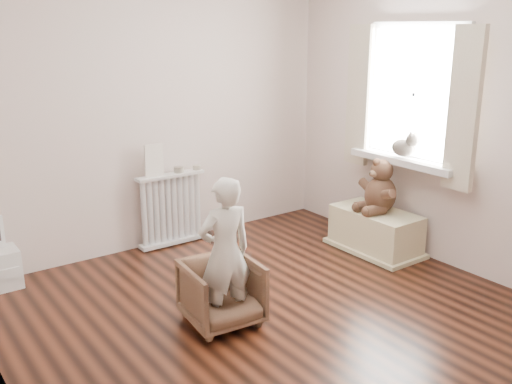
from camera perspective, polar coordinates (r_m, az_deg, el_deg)
floor at (r=4.25m, az=1.95°, el=-12.14°), size 3.60×3.60×0.01m
back_wall at (r=5.33m, az=-9.94°, el=8.22°), size 3.60×0.02×2.60m
right_wall at (r=5.10m, az=18.45°, el=7.29°), size 0.02×3.60×2.60m
window at (r=5.23m, az=15.66°, el=9.38°), size 0.03×0.90×1.10m
window_sill at (r=5.26m, az=14.57°, el=3.07°), size 0.22×1.10×0.06m
curtain_left at (r=4.82m, az=20.07°, el=7.73°), size 0.06×0.26×1.30m
curtain_right at (r=5.53m, az=10.26°, el=9.44°), size 0.06×0.26×1.30m
radiator at (r=5.44m, az=-8.46°, el=-1.38°), size 0.67×0.13×0.70m
paper_doll at (r=5.26m, az=-10.16°, el=3.13°), size 0.18×0.02×0.30m
tin_a at (r=5.39m, az=-7.72°, el=2.24°), size 0.09×0.09×0.06m
tin_b at (r=5.49m, az=-5.94°, el=2.47°), size 0.08×0.08×0.04m
armchair at (r=4.05m, az=-3.44°, el=-10.02°), size 0.54×0.55×0.46m
child at (r=3.88m, az=-3.12°, el=-6.06°), size 0.41×0.29×1.06m
toy_bench at (r=5.43m, az=11.86°, el=-3.72°), size 0.43×0.82×0.38m
teddy_bear at (r=5.28m, az=12.41°, el=1.04°), size 0.45×0.38×0.50m
plush_cat at (r=5.23m, az=14.52°, el=4.46°), size 0.23×0.31×0.23m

